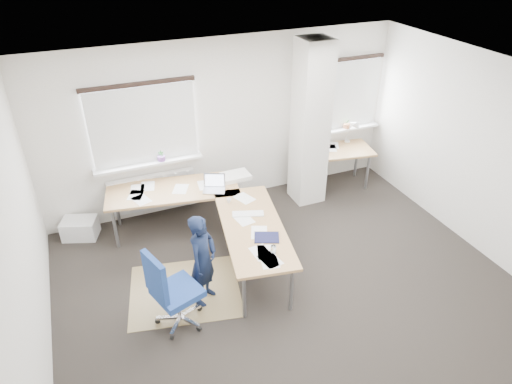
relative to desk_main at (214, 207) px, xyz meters
name	(u,v)px	position (x,y,z in m)	size (l,w,h in m)	color
ground	(288,286)	(0.62, -1.23, -0.69)	(6.00, 6.00, 0.00)	black
room_shell	(290,155)	(0.80, -0.77, 1.05)	(6.04, 5.04, 2.82)	silver
floor_mat	(185,291)	(-0.69, -0.78, -0.69)	(1.45, 1.22, 0.01)	#8E784D
white_crate	(80,228)	(-1.88, 1.02, -0.54)	(0.51, 0.36, 0.31)	white
desk_main	(214,207)	(0.00, 0.00, 0.00)	(2.40, 2.98, 0.96)	#A17645
desk_side	(333,152)	(2.55, 0.93, -0.01)	(1.50, 0.93, 1.22)	#A17645
task_chair	(176,305)	(-0.92, -1.31, -0.37)	(0.65, 0.63, 1.14)	navy
person	(203,260)	(-0.48, -1.03, -0.05)	(0.47, 0.31, 1.29)	#101932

